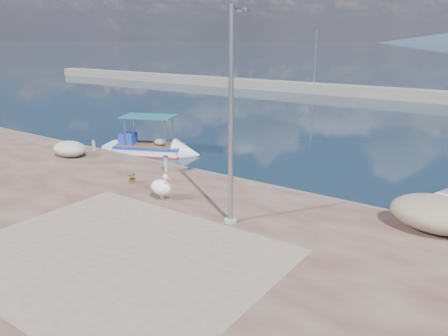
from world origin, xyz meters
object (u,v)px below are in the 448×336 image
boat_left (149,150)px  lamp_post (231,127)px  pelican (162,187)px  bollard_near (166,163)px

boat_left → lamp_post: 12.52m
pelican → lamp_post: 4.33m
lamp_post → bollard_near: lamp_post is taller
pelican → lamp_post: lamp_post is taller
lamp_post → bollard_near: size_ratio=9.27×
pelican → bollard_near: (-2.45, 2.92, -0.12)m
boat_left → bollard_near: 5.53m
boat_left → bollard_near: boat_left is taller
boat_left → lamp_post: lamp_post is taller
boat_left → bollard_near: size_ratio=7.52×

